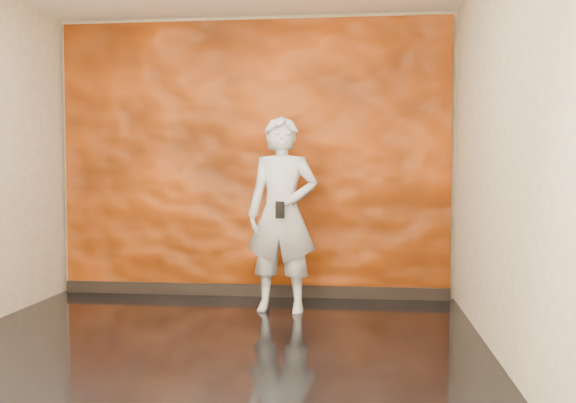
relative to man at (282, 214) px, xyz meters
name	(u,v)px	position (x,y,z in m)	size (l,w,h in m)	color
room	(206,152)	(-0.38, -1.29, 0.53)	(4.02, 4.02, 2.81)	black
feature_wall	(253,159)	(-0.38, 0.67, 0.51)	(3.90, 0.06, 2.75)	#D54B0A
baseboard	(252,290)	(-0.38, 0.63, -0.81)	(3.90, 0.04, 0.12)	black
man	(282,214)	(0.00, 0.00, 0.00)	(0.64, 0.42, 1.75)	#9FA2AE
phone	(280,210)	(0.01, -0.23, 0.06)	(0.08, 0.02, 0.15)	black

